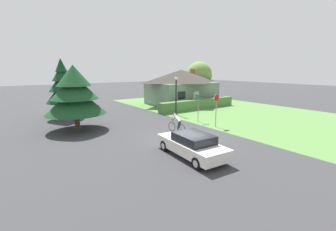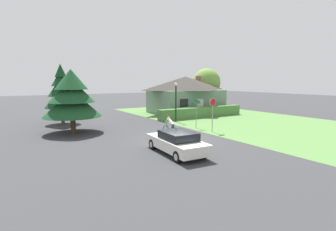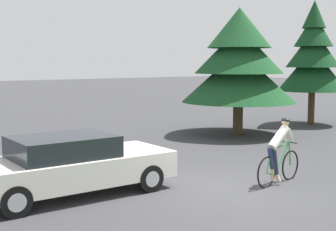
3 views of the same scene
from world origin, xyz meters
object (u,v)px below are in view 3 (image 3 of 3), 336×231
(sedan_left_lane, at_px, (70,165))
(conifer_tall_near, at_px, (239,62))
(cyclist, at_px, (279,153))
(conifer_tall_far, at_px, (313,56))

(sedan_left_lane, height_order, conifer_tall_near, conifer_tall_near)
(cyclist, xyz_separation_m, conifer_tall_near, (-6.10, 5.25, 2.21))
(cyclist, distance_m, conifer_tall_near, 8.34)
(conifer_tall_far, bearing_deg, cyclist, -59.83)
(cyclist, height_order, conifer_tall_far, conifer_tall_far)
(cyclist, relative_size, conifer_tall_near, 0.36)
(sedan_left_lane, height_order, cyclist, cyclist)
(conifer_tall_near, bearing_deg, sedan_left_lane, -68.62)
(cyclist, relative_size, conifer_tall_far, 0.31)
(conifer_tall_near, xyz_separation_m, conifer_tall_far, (0.09, 5.08, 0.28))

